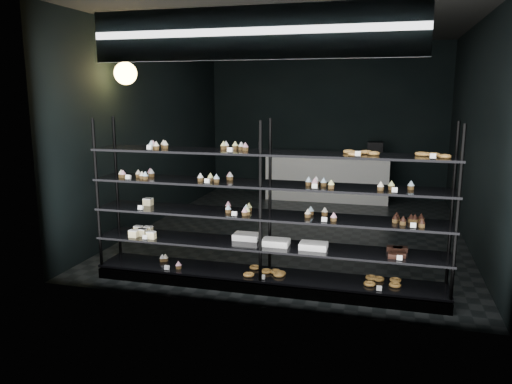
# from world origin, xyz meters

# --- Properties ---
(room) EXTENTS (5.01, 6.01, 3.20)m
(room) POSITION_xyz_m (0.00, 0.00, 1.60)
(room) COLOR black
(room) RESTS_ON ground
(display_shelf) EXTENTS (4.00, 0.50, 1.91)m
(display_shelf) POSITION_xyz_m (0.02, -2.45, 0.63)
(display_shelf) COLOR black
(display_shelf) RESTS_ON room
(signage) EXTENTS (3.30, 0.05, 0.50)m
(signage) POSITION_xyz_m (0.00, -2.93, 2.75)
(signage) COLOR #100D43
(signage) RESTS_ON room
(pendant_lamp) EXTENTS (0.30, 0.30, 0.88)m
(pendant_lamp) POSITION_xyz_m (-2.18, -1.45, 2.45)
(pendant_lamp) COLOR black
(pendant_lamp) RESTS_ON room
(service_counter) EXTENTS (2.58, 0.65, 1.23)m
(service_counter) POSITION_xyz_m (0.14, 2.50, 0.50)
(service_counter) COLOR silver
(service_counter) RESTS_ON room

